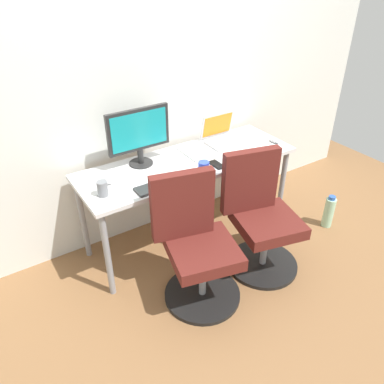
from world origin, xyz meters
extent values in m
plane|color=brown|center=(0.00, 0.00, 0.00)|extent=(5.28, 5.28, 0.00)
cube|color=silver|center=(0.00, 0.37, 1.30)|extent=(4.40, 0.04, 2.60)
cube|color=silver|center=(0.00, 0.00, 0.72)|extent=(1.72, 0.59, 0.03)
cylinder|color=gray|center=(-0.81, -0.24, 0.35)|extent=(0.04, 0.04, 0.71)
cylinder|color=gray|center=(0.81, -0.24, 0.35)|extent=(0.04, 0.04, 0.71)
cylinder|color=gray|center=(-0.81, 0.24, 0.35)|extent=(0.04, 0.04, 0.71)
cylinder|color=gray|center=(0.81, 0.24, 0.35)|extent=(0.04, 0.04, 0.71)
cylinder|color=black|center=(-0.29, -0.62, 0.01)|extent=(0.54, 0.54, 0.03)
cylinder|color=gray|center=(-0.29, -0.62, 0.20)|extent=(0.05, 0.05, 0.34)
cube|color=#591E19|center=(-0.29, -0.62, 0.41)|extent=(0.53, 0.53, 0.09)
cube|color=#591E19|center=(-0.33, -0.44, 0.70)|extent=(0.42, 0.17, 0.48)
cylinder|color=black|center=(0.29, -0.62, 0.01)|extent=(0.54, 0.54, 0.03)
cylinder|color=gray|center=(0.29, -0.62, 0.20)|extent=(0.05, 0.05, 0.34)
cube|color=#591E19|center=(0.29, -0.62, 0.41)|extent=(0.53, 0.53, 0.09)
cube|color=#591E19|center=(0.24, -0.44, 0.70)|extent=(0.42, 0.17, 0.48)
cylinder|color=#A5D8B2|center=(1.12, -0.55, 0.14)|extent=(0.09, 0.09, 0.28)
cylinder|color=#2D59B2|center=(1.12, -0.55, 0.30)|extent=(0.06, 0.06, 0.03)
cylinder|color=#262626|center=(-0.33, 0.15, 0.74)|extent=(0.18, 0.18, 0.01)
cylinder|color=#262626|center=(-0.33, 0.15, 0.80)|extent=(0.04, 0.04, 0.11)
cube|color=#262626|center=(-0.33, 0.15, 1.01)|extent=(0.48, 0.03, 0.31)
cube|color=teal|center=(-0.33, 0.14, 1.01)|extent=(0.43, 0.00, 0.26)
cube|color=silver|center=(0.43, 0.09, 0.74)|extent=(0.31, 0.22, 0.02)
cube|color=silver|center=(0.43, 0.22, 0.86)|extent=(0.31, 0.05, 0.21)
cube|color=orange|center=(0.43, 0.22, 0.86)|extent=(0.28, 0.04, 0.18)
cube|color=#2D2D2D|center=(-0.37, -0.21, 0.74)|extent=(0.34, 0.12, 0.02)
cube|color=#2D2D2D|center=(0.41, -0.21, 0.74)|extent=(0.34, 0.12, 0.02)
ellipsoid|color=#B7B7B7|center=(0.78, -0.11, 0.75)|extent=(0.06, 0.10, 0.03)
ellipsoid|color=#B7B7B7|center=(-0.64, 0.03, 0.75)|extent=(0.06, 0.10, 0.03)
cylinder|color=blue|center=(-0.01, -0.22, 0.78)|extent=(0.08, 0.08, 0.09)
cylinder|color=slate|center=(-0.73, -0.11, 0.79)|extent=(0.07, 0.07, 0.10)
cube|color=black|center=(0.14, -0.18, 0.74)|extent=(0.07, 0.14, 0.01)
cube|color=white|center=(0.13, 0.08, 0.74)|extent=(0.21, 0.30, 0.01)
camera|label=1|loc=(-1.39, -2.18, 2.09)|focal=35.58mm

